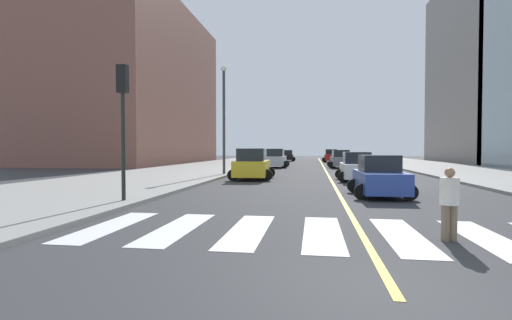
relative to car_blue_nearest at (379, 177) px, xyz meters
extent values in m
plane|color=#333335|center=(-1.64, -11.57, -0.81)|extent=(220.00, 220.00, 0.00)
cube|color=gray|center=(-13.84, 8.43, -0.74)|extent=(10.00, 120.00, 0.15)
cube|color=silver|center=(-7.94, -7.57, -0.81)|extent=(0.90, 4.00, 0.01)
cube|color=silver|center=(-6.14, -7.57, -0.81)|extent=(0.90, 4.00, 0.01)
cube|color=silver|center=(-4.34, -7.57, -0.81)|extent=(0.90, 4.00, 0.01)
cube|color=silver|center=(-2.54, -7.57, -0.81)|extent=(0.90, 4.00, 0.01)
cube|color=silver|center=(-0.74, -7.57, -0.81)|extent=(0.90, 4.00, 0.01)
cube|color=silver|center=(1.06, -7.57, -0.81)|extent=(0.90, 4.00, 0.01)
cube|color=yellow|center=(-1.64, 28.43, -0.81)|extent=(0.16, 80.00, 0.01)
cube|color=brown|center=(-28.49, 35.58, 10.15)|extent=(16.00, 32.00, 21.93)
cube|color=#2D479E|center=(0.00, -0.06, -0.18)|extent=(1.85, 3.93, 0.83)
cube|color=#1E2328|center=(0.00, 0.17, 0.57)|extent=(1.53, 1.98, 0.70)
cylinder|color=black|center=(-0.87, -1.29, -0.50)|extent=(0.63, 0.22, 0.63)
cylinder|color=black|center=(0.93, -1.24, -0.50)|extent=(0.63, 0.22, 0.63)
cylinder|color=black|center=(-0.93, 1.13, -0.50)|extent=(0.63, 0.22, 0.63)
cylinder|color=black|center=(0.87, 1.17, -0.50)|extent=(0.63, 0.22, 0.63)
cube|color=silver|center=(-0.08, 7.76, -0.15)|extent=(1.85, 4.06, 0.87)
cube|color=#1E2328|center=(-0.08, 8.01, 0.63)|extent=(1.55, 2.03, 0.73)
cylinder|color=black|center=(-1.01, 6.50, -0.49)|extent=(0.66, 0.22, 0.66)
cylinder|color=black|center=(0.86, 6.51, -0.49)|extent=(0.66, 0.22, 0.66)
cylinder|color=black|center=(-1.02, 9.02, -0.49)|extent=(0.66, 0.22, 0.66)
cylinder|color=black|center=(0.85, 9.02, -0.49)|extent=(0.66, 0.22, 0.66)
cube|color=black|center=(-7.03, 46.93, -0.14)|extent=(1.98, 4.18, 0.88)
cube|color=#1E2328|center=(-7.03, 46.68, 0.66)|extent=(1.63, 2.11, 0.75)
cylinder|color=black|center=(-6.12, 48.23, -0.48)|extent=(0.67, 0.23, 0.67)
cylinder|color=black|center=(-8.02, 48.18, -0.48)|extent=(0.67, 0.23, 0.67)
cylinder|color=black|center=(-6.05, 45.67, -0.48)|extent=(0.67, 0.23, 0.67)
cylinder|color=black|center=(-7.95, 45.62, -0.48)|extent=(0.67, 0.23, 0.67)
cube|color=#B7B7BC|center=(-6.82, 24.33, -0.07)|extent=(2.08, 4.57, 0.98)
cube|color=#1E2328|center=(-6.82, 24.06, 0.81)|extent=(1.75, 2.29, 0.83)
cylinder|color=black|center=(-5.77, 25.75, -0.44)|extent=(0.74, 0.24, 0.74)
cylinder|color=black|center=(-7.88, 25.74, -0.44)|extent=(0.74, 0.24, 0.74)
cylinder|color=black|center=(-5.76, 22.92, -0.44)|extent=(0.74, 0.24, 0.74)
cylinder|color=black|center=(-7.87, 22.92, -0.44)|extent=(0.74, 0.24, 0.74)
cube|color=red|center=(-0.07, 43.54, -0.09)|extent=(2.01, 4.42, 0.95)
cube|color=#1E2328|center=(-0.07, 43.80, 0.76)|extent=(1.69, 2.21, 0.80)
cylinder|color=black|center=(-1.09, 42.17, -0.46)|extent=(0.72, 0.23, 0.72)
cylinder|color=black|center=(0.95, 42.17, -0.46)|extent=(0.72, 0.23, 0.72)
cylinder|color=black|center=(-1.08, 44.91, -0.46)|extent=(0.72, 0.23, 0.72)
cylinder|color=black|center=(0.96, 44.91, -0.46)|extent=(0.72, 0.23, 0.72)
cube|color=slate|center=(0.09, 24.40, -0.11)|extent=(2.08, 4.35, 0.92)
cube|color=#1E2328|center=(0.08, 24.65, 0.72)|extent=(1.71, 2.20, 0.78)
cylinder|color=black|center=(-0.85, 23.04, -0.47)|extent=(0.70, 0.25, 0.69)
cylinder|color=black|center=(1.13, 23.10, -0.47)|extent=(0.70, 0.25, 0.69)
cylinder|color=black|center=(-0.94, 25.69, -0.47)|extent=(0.70, 0.25, 0.69)
cylinder|color=black|center=(1.04, 25.76, -0.47)|extent=(0.70, 0.25, 0.69)
cube|color=gold|center=(-6.76, 8.12, -0.07)|extent=(2.25, 4.63, 0.98)
cube|color=#1E2328|center=(-6.75, 7.85, 0.81)|extent=(1.83, 2.35, 0.82)
cylinder|color=black|center=(-5.77, 9.57, -0.45)|extent=(0.75, 0.27, 0.74)
cylinder|color=black|center=(-7.87, 9.48, -0.45)|extent=(0.75, 0.27, 0.74)
cylinder|color=black|center=(-5.65, 6.75, -0.45)|extent=(0.75, 0.27, 0.74)
cylinder|color=black|center=(-7.75, 6.66, -0.45)|extent=(0.75, 0.27, 0.74)
cylinder|color=black|center=(-9.54, -3.87, 1.26)|extent=(0.14, 0.14, 3.86)
cube|color=black|center=(-9.54, -3.87, 3.69)|extent=(0.36, 0.28, 1.00)
sphere|color=red|center=(-9.54, -3.69, 3.99)|extent=(0.18, 0.18, 0.18)
sphere|color=orange|center=(-9.54, -3.69, 3.69)|extent=(0.18, 0.18, 0.18)
sphere|color=green|center=(-9.54, -3.69, 3.39)|extent=(0.18, 0.18, 0.18)
cylinder|color=brown|center=(0.22, -7.95, -0.42)|extent=(0.18, 0.18, 0.79)
cylinder|color=brown|center=(0.06, -7.99, -0.42)|extent=(0.18, 0.18, 0.79)
cylinder|color=beige|center=(0.14, -7.97, 0.27)|extent=(0.39, 0.39, 0.59)
sphere|color=#936B4C|center=(0.14, -7.97, 0.67)|extent=(0.21, 0.21, 0.21)
cylinder|color=#38383D|center=(-9.37, 10.99, 3.17)|extent=(0.20, 0.20, 7.66)
sphere|color=silver|center=(-9.37, 10.99, 7.15)|extent=(0.44, 0.44, 0.44)
camera|label=1|loc=(-2.77, -16.70, 1.18)|focal=26.76mm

